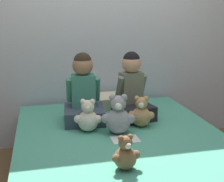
# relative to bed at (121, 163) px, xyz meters

# --- Properties ---
(wall_behind_bed) EXTENTS (8.00, 0.06, 2.50)m
(wall_behind_bed) POSITION_rel_bed_xyz_m (0.00, 1.07, 1.01)
(wall_behind_bed) COLOR silver
(wall_behind_bed) RESTS_ON ground_plane
(bed) EXTENTS (1.66, 1.98, 0.48)m
(bed) POSITION_rel_bed_xyz_m (0.00, 0.00, 0.00)
(bed) COLOR brown
(bed) RESTS_ON ground_plane
(child_on_left) EXTENTS (0.38, 0.40, 0.61)m
(child_on_left) POSITION_rel_bed_xyz_m (-0.24, 0.42, 0.49)
(child_on_left) COLOR #384251
(child_on_left) RESTS_ON bed
(child_on_right) EXTENTS (0.36, 0.42, 0.61)m
(child_on_right) POSITION_rel_bed_xyz_m (0.21, 0.42, 0.49)
(child_on_right) COLOR black
(child_on_right) RESTS_ON bed
(teddy_bear_held_by_left_child) EXTENTS (0.22, 0.17, 0.27)m
(teddy_bear_held_by_left_child) POSITION_rel_bed_xyz_m (-0.24, 0.16, 0.35)
(teddy_bear_held_by_left_child) COLOR silver
(teddy_bear_held_by_left_child) RESTS_ON bed
(teddy_bear_held_by_right_child) EXTENTS (0.22, 0.17, 0.27)m
(teddy_bear_held_by_right_child) POSITION_rel_bed_xyz_m (0.21, 0.16, 0.35)
(teddy_bear_held_by_right_child) COLOR tan
(teddy_bear_held_by_right_child) RESTS_ON bed
(teddy_bear_between_children) EXTENTS (0.27, 0.21, 0.33)m
(teddy_bear_between_children) POSITION_rel_bed_xyz_m (-0.01, 0.06, 0.38)
(teddy_bear_between_children) COLOR #939399
(teddy_bear_between_children) RESTS_ON bed
(teddy_bear_at_foot_of_bed) EXTENTS (0.19, 0.14, 0.23)m
(teddy_bear_at_foot_of_bed) POSITION_rel_bed_xyz_m (-0.11, -0.52, 0.34)
(teddy_bear_at_foot_of_bed) COLOR brown
(teddy_bear_at_foot_of_bed) RESTS_ON bed
(pillow_at_headboard) EXTENTS (0.46, 0.32, 0.11)m
(pillow_at_headboard) POSITION_rel_bed_xyz_m (0.00, 0.80, 0.30)
(pillow_at_headboard) COLOR beige
(pillow_at_headboard) RESTS_ON bed
(sign_card) EXTENTS (0.21, 0.15, 0.00)m
(sign_card) POSITION_rel_bed_xyz_m (0.01, -0.08, 0.24)
(sign_card) COLOR white
(sign_card) RESTS_ON bed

